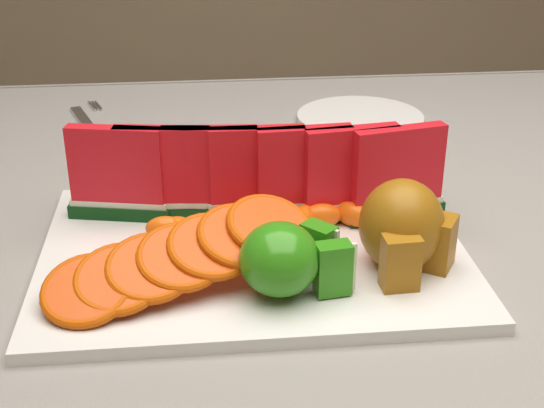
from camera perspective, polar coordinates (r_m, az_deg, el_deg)
name	(u,v)px	position (r m, az deg, el deg)	size (l,w,h in m)	color
table	(323,296)	(0.86, 3.86, -6.96)	(1.40, 0.90, 0.75)	#4B2B1A
tablecloth	(325,248)	(0.83, 3.99, -3.34)	(1.53, 1.03, 0.20)	gray
platter	(253,252)	(0.73, -1.42, -3.61)	(0.40, 0.30, 0.01)	silver
apple_cluster	(288,259)	(0.64, 1.18, -4.15)	(0.11, 0.09, 0.06)	#188616
pear_cluster	(404,228)	(0.68, 9.89, -1.82)	(0.10, 0.10, 0.08)	#94770A
side_plate	(360,118)	(1.09, 6.65, 6.43)	(0.19, 0.19, 0.01)	silver
fork	(89,124)	(1.10, -13.63, 5.89)	(0.07, 0.19, 0.00)	silver
watermelon_row	(257,176)	(0.76, -1.12, 2.13)	(0.39, 0.07, 0.10)	#0F3413
orange_fan_front	(181,256)	(0.65, -6.84, -3.94)	(0.26, 0.15, 0.06)	#EC4E08
orange_fan_back	(255,171)	(0.84, -1.28, 2.52)	(0.34, 0.11, 0.05)	#EC4E08
tangerine_segments	(258,224)	(0.74, -1.05, -1.51)	(0.23, 0.08, 0.03)	orange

